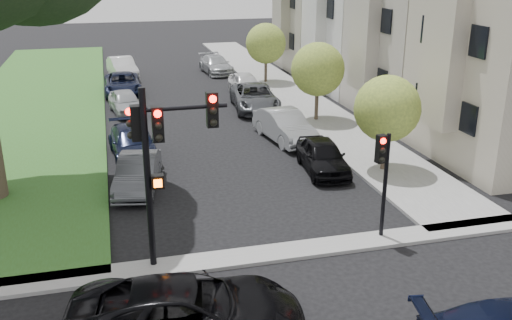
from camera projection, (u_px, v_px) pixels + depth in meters
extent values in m
plane|color=black|center=(302.00, 289.00, 15.45)|extent=(140.00, 140.00, 0.00)
cube|color=#30591D|center=(38.00, 102.00, 35.16)|extent=(8.00, 44.00, 0.12)
cube|color=gray|center=(281.00, 88.00, 38.90)|extent=(3.50, 44.00, 0.12)
cube|color=gray|center=(281.00, 252.00, 17.25)|extent=(60.00, 1.00, 0.12)
cube|color=#9D9680|center=(442.00, 61.00, 23.28)|extent=(0.70, 2.20, 5.50)
cube|color=black|center=(451.00, 36.00, 23.01)|extent=(0.08, 3.60, 6.00)
cube|color=#A59D90|center=(430.00, 25.00, 30.86)|extent=(7.00, 7.40, 10.00)
cube|color=#A59D90|center=(364.00, 37.00, 30.11)|extent=(0.70, 2.20, 5.50)
cube|color=black|center=(371.00, 18.00, 29.85)|extent=(0.08, 3.60, 6.00)
cube|color=silver|center=(370.00, 13.00, 37.69)|extent=(7.00, 7.40, 10.00)
cube|color=silver|center=(315.00, 22.00, 36.95)|extent=(0.70, 2.20, 5.50)
cube|color=black|center=(320.00, 6.00, 36.68)|extent=(0.08, 3.60, 6.00)
cube|color=#ABA389|center=(328.00, 4.00, 44.53)|extent=(7.00, 7.40, 10.00)
cube|color=#ABA389|center=(281.00, 12.00, 43.78)|extent=(0.70, 2.20, 5.50)
cylinder|color=brown|center=(384.00, 149.00, 23.63)|extent=(0.19, 0.19, 1.94)
sphere|color=olive|center=(387.00, 109.00, 23.05)|extent=(2.71, 2.71, 2.71)
cylinder|color=brown|center=(317.00, 103.00, 30.91)|extent=(0.20, 0.20, 2.04)
sphere|color=olive|center=(318.00, 69.00, 30.29)|extent=(2.86, 2.86, 2.86)
cylinder|color=brown|center=(266.00, 69.00, 40.33)|extent=(0.20, 0.20, 2.00)
sphere|color=olive|center=(266.00, 43.00, 39.72)|extent=(2.81, 2.81, 2.81)
cylinder|color=black|center=(148.00, 182.00, 15.66)|extent=(0.18, 0.18, 5.31)
cylinder|color=black|center=(186.00, 108.00, 15.24)|extent=(2.25, 0.14, 0.12)
cube|color=black|center=(158.00, 124.00, 15.19)|extent=(0.31, 0.27, 0.97)
cube|color=black|center=(212.00, 110.00, 15.44)|extent=(0.31, 0.27, 0.97)
cube|color=black|center=(136.00, 123.00, 15.29)|extent=(0.27, 0.31, 0.97)
sphere|color=#FF0C05|center=(158.00, 114.00, 14.94)|extent=(0.20, 0.20, 0.20)
sphere|color=black|center=(159.00, 138.00, 15.16)|extent=(0.20, 0.20, 0.20)
cube|color=black|center=(157.00, 182.00, 15.72)|extent=(0.36, 0.26, 0.39)
cube|color=#FF5905|center=(158.00, 183.00, 15.59)|extent=(0.22, 0.03, 0.22)
cylinder|color=black|center=(385.00, 188.00, 17.67)|extent=(0.15, 0.15, 3.50)
cube|color=black|center=(381.00, 149.00, 17.19)|extent=(0.31, 0.28, 0.87)
sphere|color=#FF0C05|center=(384.00, 141.00, 16.96)|extent=(0.18, 0.18, 0.18)
imported|color=black|center=(187.00, 313.00, 13.14)|extent=(5.78, 3.32, 1.52)
imported|color=black|center=(323.00, 156.00, 23.72)|extent=(1.98, 4.16, 1.37)
imported|color=#999BA0|center=(285.00, 126.00, 27.70)|extent=(2.21, 4.73, 1.50)
imported|color=#3F4247|center=(255.00, 97.00, 33.37)|extent=(2.94, 5.51, 1.47)
imported|color=silver|center=(245.00, 84.00, 36.90)|extent=(1.74, 4.24, 1.44)
imported|color=#999BA0|center=(216.00, 65.00, 43.85)|extent=(2.26, 4.78, 1.35)
imported|color=#3F4247|center=(138.00, 173.00, 21.86)|extent=(2.19, 4.30, 1.35)
imported|color=black|center=(133.00, 143.00, 25.38)|extent=(2.28, 4.78, 1.34)
imported|color=#999BA0|center=(126.00, 102.00, 32.60)|extent=(2.12, 4.09, 1.33)
imported|color=black|center=(123.00, 84.00, 37.13)|extent=(2.29, 4.97, 1.38)
imported|color=silver|center=(122.00, 68.00, 42.14)|extent=(2.30, 4.80, 1.52)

